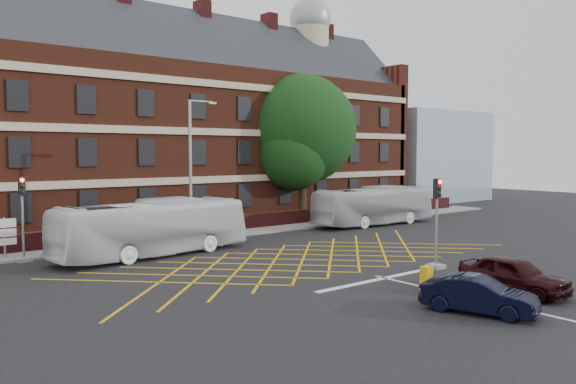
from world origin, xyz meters
TOP-DOWN VIEW (x-y plane):
  - ground at (0.00, 0.00)m, footprint 120.00×120.00m
  - victorian_building at (0.25, 22.00)m, footprint 51.00×12.17m
  - boundary_wall at (0.00, 13.00)m, footprint 56.00×0.50m
  - far_pavement at (0.00, 12.00)m, footprint 60.00×3.00m
  - glass_block at (34.00, 21.00)m, footprint 14.00×10.00m
  - box_junction_hatching at (0.00, 2.00)m, footprint 8.22×8.22m
  - stop_line at (0.00, -3.50)m, footprint 8.00×0.30m
  - centre_line at (0.00, -10.00)m, footprint 0.15×14.00m
  - bus_left at (-5.49, 7.80)m, footprint 10.99×3.61m
  - bus_right at (13.12, 9.09)m, footprint 10.62×3.00m
  - car_navy at (-1.57, -9.09)m, footprint 2.48×4.05m
  - car_maroon at (1.95, -8.39)m, footprint 1.73×4.27m
  - deciduous_tree at (11.91, 16.16)m, footprint 9.17×9.17m
  - traffic_light_near at (3.47, -3.64)m, footprint 0.70×0.70m
  - traffic_light_far at (-11.26, 10.46)m, footprint 0.70×0.70m
  - street_lamp at (-2.31, 9.31)m, footprint 2.25×1.00m
  - direction_signs at (-11.90, 11.46)m, footprint 1.10×0.16m
  - utility_cabinet at (-0.25, -5.90)m, footprint 0.41×0.35m

SIDE VIEW (x-z plane):
  - ground at x=0.00m, z-range 0.00..0.00m
  - box_junction_hatching at x=0.00m, z-range 0.00..0.02m
  - stop_line at x=0.00m, z-range 0.00..0.02m
  - centre_line at x=0.00m, z-range 0.00..0.02m
  - far_pavement at x=0.00m, z-range 0.00..0.12m
  - utility_cabinet at x=-0.25m, z-range 0.00..0.94m
  - boundary_wall at x=0.00m, z-range 0.00..1.10m
  - car_navy at x=-1.57m, z-range 0.00..1.26m
  - car_maroon at x=1.95m, z-range 0.00..1.45m
  - direction_signs at x=-11.90m, z-range 0.28..2.48m
  - bus_right at x=13.12m, z-range 0.00..2.93m
  - bus_left at x=-5.49m, z-range 0.00..3.01m
  - traffic_light_near at x=3.47m, z-range -0.37..3.90m
  - traffic_light_far at x=-11.26m, z-range -0.37..3.90m
  - street_lamp at x=-2.31m, z-range -1.36..7.17m
  - glass_block at x=34.00m, z-range 0.00..10.00m
  - deciduous_tree at x=11.91m, z-range 0.78..12.78m
  - victorian_building at x=0.25m, z-range -2.36..18.04m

